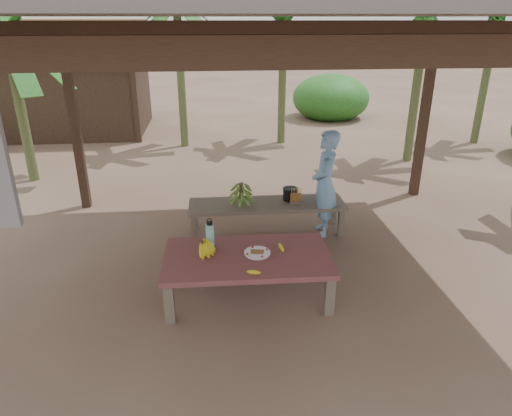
{
  "coord_description": "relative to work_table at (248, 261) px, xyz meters",
  "views": [
    {
      "loc": [
        -0.74,
        -4.9,
        2.87
      ],
      "look_at": [
        -0.23,
        0.03,
        0.8
      ],
      "focal_mm": 32.0,
      "sensor_mm": 36.0,
      "label": 1
    }
  ],
  "objects": [
    {
      "name": "ground",
      "position": [
        0.38,
        0.57,
        -0.43
      ],
      "size": [
        80.0,
        80.0,
        0.0
      ],
      "primitive_type": "plane",
      "color": "brown",
      "rests_on": "ground"
    },
    {
      "name": "pavilion",
      "position": [
        0.37,
        0.55,
        2.34
      ],
      "size": [
        6.6,
        5.6,
        2.95
      ],
      "color": "black",
      "rests_on": "ground"
    },
    {
      "name": "work_table",
      "position": [
        0.0,
        0.0,
        0.0
      ],
      "size": [
        1.82,
        1.04,
        0.5
      ],
      "rotation": [
        0.0,
        0.0,
        -0.02
      ],
      "color": "brown",
      "rests_on": "ground"
    },
    {
      "name": "bench",
      "position": [
        0.41,
        1.6,
        -0.04
      ],
      "size": [
        2.21,
        0.62,
        0.45
      ],
      "rotation": [
        0.0,
        0.0,
        -0.01
      ],
      "color": "brown",
      "rests_on": "ground"
    },
    {
      "name": "ripe_banana_bunch",
      "position": [
        -0.49,
        0.1,
        0.15
      ],
      "size": [
        0.33,
        0.3,
        0.17
      ],
      "primitive_type": null,
      "rotation": [
        0.0,
        0.0,
        -0.26
      ],
      "color": "yellow",
      "rests_on": "work_table"
    },
    {
      "name": "plate",
      "position": [
        0.11,
        0.01,
        0.08
      ],
      "size": [
        0.29,
        0.29,
        0.04
      ],
      "color": "white",
      "rests_on": "work_table"
    },
    {
      "name": "loose_banana_front",
      "position": [
        0.03,
        -0.4,
        0.09
      ],
      "size": [
        0.15,
        0.05,
        0.04
      ],
      "primitive_type": "ellipsoid",
      "rotation": [
        0.0,
        0.0,
        1.5
      ],
      "color": "yellow",
      "rests_on": "work_table"
    },
    {
      "name": "loose_banana_side",
      "position": [
        0.38,
        0.1,
        0.09
      ],
      "size": [
        0.07,
        0.16,
        0.04
      ],
      "primitive_type": "ellipsoid",
      "rotation": [
        0.0,
        0.0,
        0.14
      ],
      "color": "yellow",
      "rests_on": "work_table"
    },
    {
      "name": "water_flask",
      "position": [
        -0.4,
        0.27,
        0.21
      ],
      "size": [
        0.09,
        0.09,
        0.34
      ],
      "color": "#3DBCBF",
      "rests_on": "work_table"
    },
    {
      "name": "green_banana_stalk",
      "position": [
        0.05,
        1.6,
        0.18
      ],
      "size": [
        0.29,
        0.29,
        0.33
      ],
      "primitive_type": null,
      "rotation": [
        0.0,
        0.0,
        -0.01
      ],
      "color": "#598C2D",
      "rests_on": "bench"
    },
    {
      "name": "cooking_pot",
      "position": [
        0.76,
        1.68,
        0.1
      ],
      "size": [
        0.21,
        0.21,
        0.18
      ],
      "primitive_type": "cylinder",
      "color": "black",
      "rests_on": "bench"
    },
    {
      "name": "skewer_rack",
      "position": [
        0.81,
        1.55,
        0.14
      ],
      "size": [
        0.18,
        0.08,
        0.24
      ],
      "primitive_type": null,
      "rotation": [
        0.0,
        0.0,
        -0.01
      ],
      "color": "#A57F47",
      "rests_on": "bench"
    },
    {
      "name": "woman",
      "position": [
        1.2,
        1.48,
        0.31
      ],
      "size": [
        0.48,
        0.62,
        1.5
      ],
      "primitive_type": "imported",
      "rotation": [
        0.0,
        0.0,
        -1.81
      ],
      "color": "#7AB2E6",
      "rests_on": "ground"
    },
    {
      "name": "hut",
      "position": [
        -4.12,
        8.57,
        0.67
      ],
      "size": [
        4.4,
        3.43,
        2.85
      ],
      "color": "black",
      "rests_on": "ground"
    },
    {
      "name": "banana_plant_ne",
      "position": [
        3.91,
        4.87,
        2.2
      ],
      "size": [
        1.8,
        1.8,
        3.13
      ],
      "color": "#596638",
      "rests_on": "ground"
    },
    {
      "name": "banana_plant_n",
      "position": [
        1.41,
        6.67,
        2.11
      ],
      "size": [
        1.8,
        1.8,
        3.03
      ],
      "color": "#596638",
      "rests_on": "ground"
    },
    {
      "name": "banana_plant_nw",
      "position": [
        -0.96,
        6.59,
        2.59
      ],
      "size": [
        1.8,
        1.8,
        3.52
      ],
      "color": "#596638",
      "rests_on": "ground"
    },
    {
      "name": "banana_plant_w",
      "position": [
        -3.74,
        4.33,
        1.89
      ],
      "size": [
        1.8,
        1.8,
        2.8
      ],
      "color": "#596638",
      "rests_on": "ground"
    },
    {
      "name": "banana_plant_far",
      "position": [
        6.19,
        6.16,
        2.11
      ],
      "size": [
        1.8,
        1.8,
        3.03
      ],
      "color": "#596638",
      "rests_on": "ground"
    }
  ]
}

